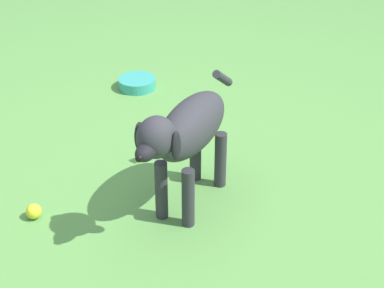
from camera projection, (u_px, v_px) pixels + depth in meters
The scene contains 4 objects.
ground at pixel (165, 187), 2.88m from camera, with size 14.00×14.00×0.00m, color #548C42.
dog at pixel (187, 132), 2.57m from camera, with size 0.27×0.82×0.55m.
tennis_ball_3 at pixel (34, 211), 2.67m from camera, with size 0.07×0.07×0.07m, color yellow.
water_bowl at pixel (137, 83), 3.74m from camera, with size 0.22×0.22×0.06m, color teal.
Camera 1 is at (0.84, -2.21, 1.65)m, focal length 59.63 mm.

